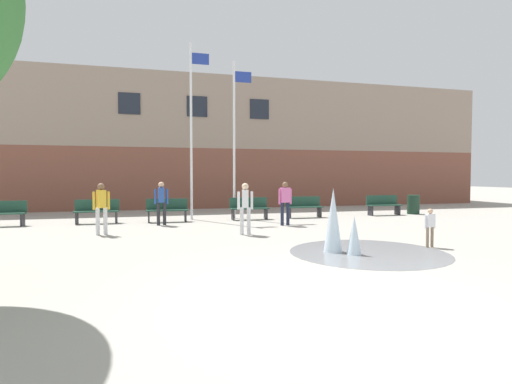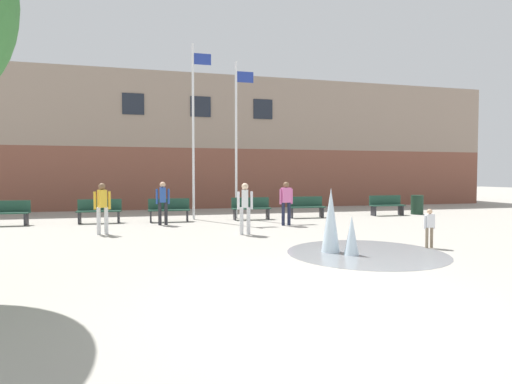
# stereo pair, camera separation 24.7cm
# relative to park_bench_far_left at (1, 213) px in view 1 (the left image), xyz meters

# --- Properties ---
(ground_plane) EXTENTS (100.00, 100.00, 0.00)m
(ground_plane) POSITION_rel_park_bench_far_left_xyz_m (7.66, -10.71, -0.48)
(ground_plane) COLOR #9E998E
(library_building) EXTENTS (36.00, 6.05, 7.38)m
(library_building) POSITION_rel_park_bench_far_left_xyz_m (7.66, 8.75, 3.21)
(library_building) COLOR brown
(library_building) RESTS_ON ground
(splash_fountain) EXTENTS (3.71, 3.71, 1.53)m
(splash_fountain) POSITION_rel_park_bench_far_left_xyz_m (9.61, -7.56, 0.06)
(splash_fountain) COLOR gray
(splash_fountain) RESTS_ON ground
(park_bench_far_left) EXTENTS (1.60, 0.44, 0.91)m
(park_bench_far_left) POSITION_rel_park_bench_far_left_xyz_m (0.00, 0.00, 0.00)
(park_bench_far_left) COLOR #28282D
(park_bench_far_left) RESTS_ON ground
(park_bench_under_left_flagpole) EXTENTS (1.60, 0.44, 0.91)m
(park_bench_under_left_flagpole) POSITION_rel_park_bench_far_left_xyz_m (3.20, 0.06, 0.00)
(park_bench_under_left_flagpole) COLOR #28282D
(park_bench_under_left_flagpole) RESTS_ON ground
(park_bench_center) EXTENTS (1.60, 0.44, 0.91)m
(park_bench_center) POSITION_rel_park_bench_far_left_xyz_m (5.80, -0.10, 0.00)
(park_bench_center) COLOR #28282D
(park_bench_center) RESTS_ON ground
(park_bench_under_right_flagpole) EXTENTS (1.60, 0.44, 0.91)m
(park_bench_under_right_flagpole) POSITION_rel_park_bench_far_left_xyz_m (9.12, -0.09, 0.00)
(park_bench_under_right_flagpole) COLOR #28282D
(park_bench_under_right_flagpole) RESTS_ON ground
(park_bench_near_trashcan) EXTENTS (1.60, 0.44, 0.91)m
(park_bench_near_trashcan) POSITION_rel_park_bench_far_left_xyz_m (11.59, 0.04, 0.00)
(park_bench_near_trashcan) COLOR #28282D
(park_bench_near_trashcan) RESTS_ON ground
(park_bench_far_right) EXTENTS (1.60, 0.44, 0.91)m
(park_bench_far_right) POSITION_rel_park_bench_far_left_xyz_m (15.54, 0.10, 0.00)
(park_bench_far_right) COLOR #28282D
(park_bench_far_right) RESTS_ON ground
(child_with_pink_shirt) EXTENTS (0.31, 0.13, 0.99)m
(child_with_pink_shirt) POSITION_rel_park_bench_far_left_xyz_m (12.01, -7.51, 0.10)
(child_with_pink_shirt) COLOR #89755B
(child_with_pink_shirt) RESTS_ON ground
(adult_near_bench) EXTENTS (0.50, 0.35, 1.59)m
(adult_near_bench) POSITION_rel_park_bench_far_left_xyz_m (5.56, -1.13, 0.45)
(adult_near_bench) COLOR #28282D
(adult_near_bench) RESTS_ON ground
(adult_in_red) EXTENTS (0.50, 0.24, 1.59)m
(adult_in_red) POSITION_rel_park_bench_far_left_xyz_m (9.92, -2.32, 0.45)
(adult_in_red) COLOR #1E233D
(adult_in_red) RESTS_ON ground
(adult_watching) EXTENTS (0.50, 0.39, 1.59)m
(adult_watching) POSITION_rel_park_bench_far_left_xyz_m (3.72, -3.11, 0.45)
(adult_watching) COLOR silver
(adult_watching) RESTS_ON ground
(teen_by_trashcan) EXTENTS (0.50, 0.38, 1.59)m
(teen_by_trashcan) POSITION_rel_park_bench_far_left_xyz_m (7.99, -4.17, 0.45)
(teen_by_trashcan) COLOR silver
(teen_by_trashcan) RESTS_ON ground
(flagpole_left) EXTENTS (0.80, 0.10, 7.24)m
(flagpole_left) POSITION_rel_park_bench_far_left_xyz_m (6.85, 0.52, 3.38)
(flagpole_left) COLOR silver
(flagpole_left) RESTS_ON ground
(flagpole_right) EXTENTS (0.80, 0.10, 6.61)m
(flagpole_right) POSITION_rel_park_bench_far_left_xyz_m (8.65, 0.52, 3.06)
(flagpole_right) COLOR silver
(flagpole_right) RESTS_ON ground
(trash_can) EXTENTS (0.56, 0.56, 0.90)m
(trash_can) POSITION_rel_park_bench_far_left_xyz_m (17.22, 0.22, -0.03)
(trash_can) COLOR #193323
(trash_can) RESTS_ON ground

